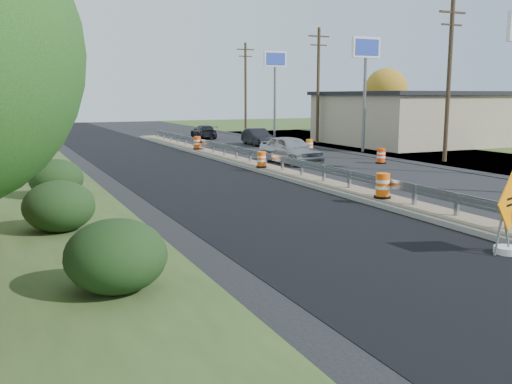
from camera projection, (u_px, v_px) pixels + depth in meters
name	position (u px, v px, depth m)	size (l,w,h in m)	color
ground	(379.00, 201.00, 21.59)	(140.00, 140.00, 0.00)	black
milled_overlay	(187.00, 175.00, 28.74)	(7.20, 120.00, 0.01)	black
median	(282.00, 173.00, 28.74)	(1.60, 55.00, 0.23)	gray
guardrail	(274.00, 159.00, 29.53)	(0.10, 46.15, 0.72)	silver
retail_building_near	(440.00, 117.00, 47.76)	(18.50, 12.50, 4.27)	tan
pylon_sign_mid	(366.00, 58.00, 39.15)	(2.20, 0.30, 7.90)	slate
pylon_sign_north	(275.00, 67.00, 51.70)	(2.20, 0.30, 7.90)	slate
utility_pole_smid	(449.00, 79.00, 33.54)	(1.90, 0.26, 9.40)	#473523
utility_pole_nmid	(318.00, 83.00, 46.99)	(1.90, 0.26, 9.40)	#473523
utility_pole_north	(246.00, 86.00, 60.43)	(1.90, 0.26, 9.40)	#473523
hedge_south	(116.00, 256.00, 11.57)	(2.09, 2.09, 1.52)	black
hedge_mid	(59.00, 206.00, 16.74)	(2.09, 2.09, 1.52)	black
hedge_north	(56.00, 178.00, 22.32)	(2.09, 2.09, 1.52)	black
tree_far_yellow	(386.00, 90.00, 61.96)	(4.62, 4.62, 6.86)	#473523
caution_sign	(508.00, 233.00, 14.37)	(1.46, 0.64, 2.13)	white
barrel_median_near	(383.00, 186.00, 20.92)	(0.63, 0.63, 0.92)	black
barrel_median_mid	(261.00, 160.00, 29.84)	(0.56, 0.56, 0.82)	black
barrel_median_far	(197.00, 143.00, 39.82)	(0.61, 0.61, 0.90)	black
barrel_shoulder_near	(381.00, 156.00, 33.50)	(0.61, 0.61, 0.89)	black
barrel_shoulder_mid	(309.00, 146.00, 40.28)	(0.61, 0.61, 0.89)	black
car_silver	(290.00, 150.00, 33.49)	(1.92, 4.76, 1.62)	#A8A7AC
car_dark_mid	(257.00, 137.00, 45.69)	(1.41, 4.05, 1.34)	black
car_dark_far	(204.00, 132.00, 52.90)	(1.72, 4.23, 1.23)	black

